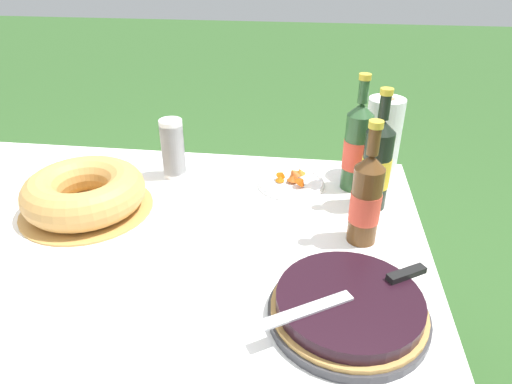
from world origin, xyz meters
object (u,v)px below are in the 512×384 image
Objects in this scene: cup_stack at (173,149)px; juice_bottle_red at (376,165)px; paper_towel_roll at (382,138)px; cider_bottle_amber at (366,199)px; snack_plate_left at (291,181)px; serving_knife at (362,290)px; berry_tart at (348,307)px; cider_bottle_green at (357,147)px; bundt_cake at (84,193)px.

cup_stack is 0.62m from juice_bottle_red.
cider_bottle_amber is at bearing -101.61° from paper_towel_roll.
serving_knife is at bearing -71.97° from snack_plate_left.
serving_knife is 0.96× the size of juice_bottle_red.
cider_bottle_green is (0.04, 0.56, 0.11)m from berry_tart.
berry_tart is 0.77m from cup_stack.
paper_towel_roll is (0.65, 0.09, 0.03)m from cup_stack.
juice_bottle_red is at bearing -10.29° from cup_stack.
cup_stack is 0.56m from cider_bottle_green.
paper_towel_roll is at bearing 79.44° from berry_tart.
paper_towel_roll reaches higher than snack_plate_left.
paper_towel_roll is at bearing -131.22° from serving_knife.
snack_plate_left is (-0.19, 0.27, -0.11)m from cider_bottle_amber.
paper_towel_roll is (0.08, 0.37, 0.01)m from cider_bottle_amber.
cider_bottle_green is 0.11m from juice_bottle_red.
cider_bottle_amber reaches higher than serving_knife.
cider_bottle_amber reaches higher than paper_towel_roll.
serving_knife is (0.02, 0.02, 0.04)m from berry_tart.
cup_stack is (-0.55, 0.55, 0.03)m from serving_knife.
serving_knife is 0.55m from cider_bottle_green.
cider_bottle_green reaches higher than cider_bottle_amber.
cider_bottle_green is at bearing 17.22° from bundt_cake.
bundt_cake is at bearing -127.94° from cup_stack.
juice_bottle_red is 1.34× the size of paper_towel_roll.
bundt_cake is (-0.73, 0.31, -0.01)m from serving_knife.
juice_bottle_red is at bearing -21.86° from snack_plate_left.
cider_bottle_green reaches higher than cup_stack.
cup_stack is 0.91× the size of snack_plate_left.
juice_bottle_red is at bearing 9.09° from bundt_cake.
snack_plate_left is at bearing -104.52° from serving_knife.
paper_towel_roll is (0.08, 0.09, -0.01)m from cider_bottle_green.
berry_tart is at bearing -99.15° from cider_bottle_amber.
juice_bottle_red is at bearing 79.41° from berry_tart.
serving_knife is 0.45m from juice_bottle_red.
berry_tart is 0.89× the size of bundt_cake.
cider_bottle_green is 1.10× the size of cider_bottle_amber.
cup_stack is (-0.52, 0.57, 0.07)m from berry_tart.
paper_towel_roll is at bearing 48.32° from cider_bottle_green.
cider_bottle_green reaches higher than berry_tart.
cup_stack is (0.19, 0.24, 0.04)m from bundt_cake.
cider_bottle_amber is 0.93× the size of juice_bottle_red.
cider_bottle_amber reaches higher than berry_tart.
cider_bottle_amber reaches higher than bundt_cake.
snack_plate_left is at bearing -2.52° from cup_stack.
cup_stack is 0.38m from snack_plate_left.
snack_plate_left is (-0.19, -0.01, -0.12)m from cider_bottle_green.
serving_knife is 0.27m from cider_bottle_amber.
cup_stack is 0.64m from cider_bottle_amber.
juice_bottle_red is (0.79, 0.13, 0.08)m from bundt_cake.
snack_plate_left is at bearing -176.78° from cider_bottle_green.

